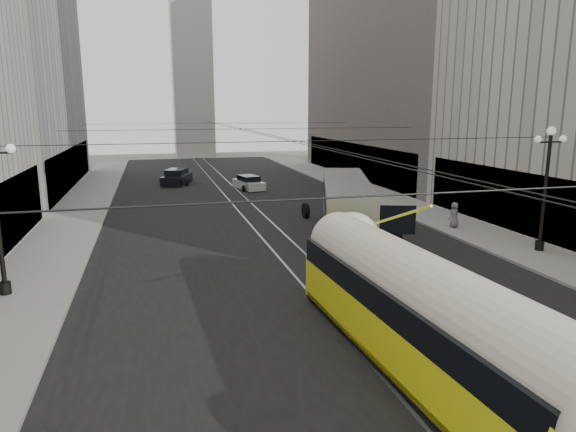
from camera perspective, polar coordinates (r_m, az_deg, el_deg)
road at (r=37.45m, az=-4.26°, el=0.44°), size 20.00×85.00×0.02m
sidewalk_left at (r=40.62m, az=-22.09°, el=0.60°), size 4.00×72.00×0.15m
sidewalk_right at (r=44.39m, az=10.29°, el=2.18°), size 4.00×72.00×0.15m
rail_left at (r=37.32m, az=-5.39°, el=0.38°), size 0.12×85.00×0.04m
rail_right at (r=37.59m, az=-3.13°, el=0.50°), size 0.12×85.00×0.04m
building_right_far at (r=58.76m, az=13.20°, el=20.30°), size 12.60×32.60×32.60m
distant_tower at (r=84.20m, az=-10.67°, el=16.83°), size 6.00×6.00×31.36m
lamppost_right_mid at (r=29.17m, az=26.75°, el=3.41°), size 1.86×0.44×6.37m
catenary at (r=35.77m, az=-3.91°, el=9.42°), size 25.00×72.00×0.23m
streetcar at (r=14.95m, az=15.45°, el=-11.04°), size 3.14×15.77×3.45m
city_bus at (r=31.54m, az=6.47°, el=1.46°), size 6.34×12.94×3.17m
sedan_white_far at (r=48.04m, az=-4.39°, el=3.68°), size 2.54×4.34×1.28m
sedan_dark_far at (r=52.43m, az=-12.26°, el=4.24°), size 3.40×5.13×1.50m
pedestrian_sidewalk_right at (r=33.43m, az=17.99°, el=0.13°), size 0.88×0.71×1.57m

